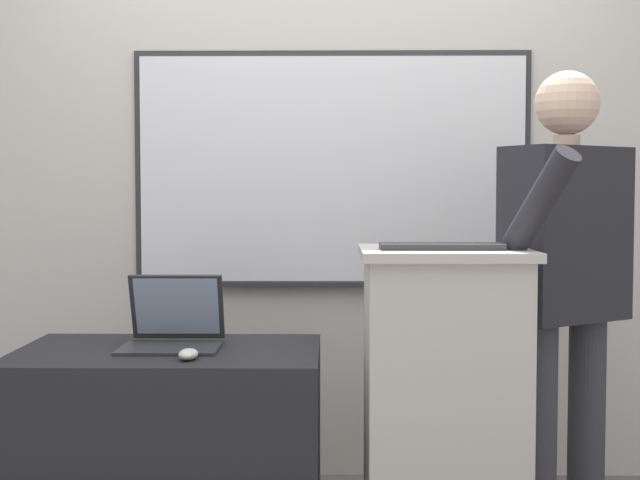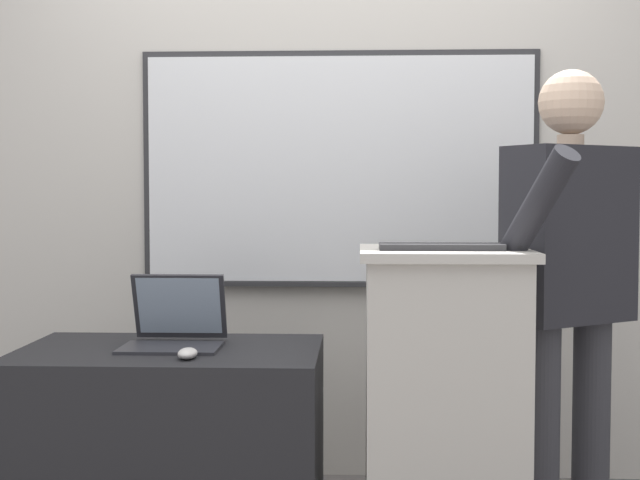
% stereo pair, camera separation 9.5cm
% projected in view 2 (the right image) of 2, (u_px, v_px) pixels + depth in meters
% --- Properties ---
extents(back_wall, '(6.40, 0.17, 2.67)m').
position_uv_depth(back_wall, '(325.00, 169.00, 3.88)').
color(back_wall, beige).
rests_on(back_wall, ground_plane).
extents(lectern_podium, '(0.54, 0.52, 1.05)m').
position_uv_depth(lectern_podium, '(443.00, 410.00, 2.88)').
color(lectern_podium, '#BCB7AD').
rests_on(lectern_podium, ground_plane).
extents(side_desk, '(1.00, 0.64, 0.71)m').
position_uv_depth(side_desk, '(170.00, 454.00, 2.98)').
color(side_desk, black).
rests_on(side_desk, ground_plane).
extents(person_presenter, '(0.60, 0.71, 1.65)m').
position_uv_depth(person_presenter, '(569.00, 274.00, 3.03)').
color(person_presenter, '#333338').
rests_on(person_presenter, ground_plane).
extents(laptop, '(0.33, 0.31, 0.24)m').
position_uv_depth(laptop, '(176.00, 323.00, 3.03)').
color(laptop, '#28282D').
rests_on(laptop, side_desk).
extents(wireless_keyboard, '(0.39, 0.13, 0.02)m').
position_uv_depth(wireless_keyboard, '(441.00, 247.00, 2.79)').
color(wireless_keyboard, '#2D2D30').
rests_on(wireless_keyboard, lectern_podium).
extents(computer_mouse_by_laptop, '(0.06, 0.10, 0.03)m').
position_uv_depth(computer_mouse_by_laptop, '(188.00, 353.00, 2.78)').
color(computer_mouse_by_laptop, silver).
rests_on(computer_mouse_by_laptop, side_desk).
extents(computer_mouse_by_keyboard, '(0.06, 0.10, 0.03)m').
position_uv_depth(computer_mouse_by_keyboard, '(517.00, 245.00, 2.77)').
color(computer_mouse_by_keyboard, black).
rests_on(computer_mouse_by_keyboard, lectern_podium).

